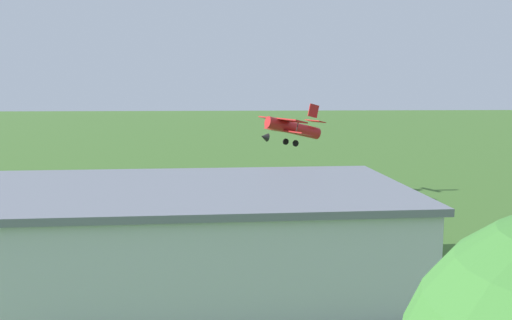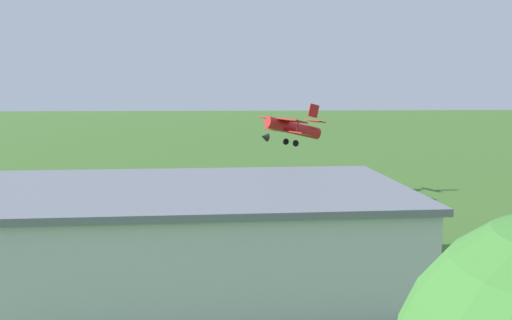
% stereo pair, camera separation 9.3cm
% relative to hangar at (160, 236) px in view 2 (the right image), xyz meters
% --- Properties ---
extents(ground_plane, '(400.00, 400.00, 0.00)m').
position_rel_hangar_xyz_m(ground_plane, '(-3.22, -31.62, -2.69)').
color(ground_plane, '#3D6628').
extents(hangar, '(26.36, 13.39, 5.36)m').
position_rel_hangar_xyz_m(hangar, '(0.00, 0.00, 0.00)').
color(hangar, silver).
rests_on(hangar, ground_plane).
extents(biplane, '(6.94, 7.52, 4.21)m').
position_rel_hangar_xyz_m(biplane, '(-10.24, -24.37, 3.94)').
color(biplane, '#B21E1E').
extents(car_black, '(2.44, 4.78, 1.67)m').
position_rel_hangar_xyz_m(car_black, '(-11.58, -12.26, -1.83)').
color(car_black, black).
rests_on(car_black, ground_plane).
extents(car_grey, '(2.20, 4.23, 1.63)m').
position_rel_hangar_xyz_m(car_grey, '(12.40, -11.55, -1.85)').
color(car_grey, slate).
rests_on(car_grey, ground_plane).
extents(person_watching_takeoff, '(0.53, 0.53, 1.60)m').
position_rel_hangar_xyz_m(person_watching_takeoff, '(2.47, -16.99, -1.89)').
color(person_watching_takeoff, '#72338C').
rests_on(person_watching_takeoff, ground_plane).
extents(person_by_parked_cars, '(0.46, 0.46, 1.76)m').
position_rel_hangar_xyz_m(person_by_parked_cars, '(4.81, -13.73, -1.81)').
color(person_by_parked_cars, '#3F3F47').
rests_on(person_by_parked_cars, ground_plane).
extents(person_beside_truck, '(0.48, 0.48, 1.71)m').
position_rel_hangar_xyz_m(person_beside_truck, '(6.34, -13.64, -1.84)').
color(person_beside_truck, '#3F3F47').
rests_on(person_beside_truck, ground_plane).
extents(person_near_hangar_door, '(0.51, 0.51, 1.55)m').
position_rel_hangar_xyz_m(person_near_hangar_door, '(-1.21, -14.28, -1.92)').
color(person_near_hangar_door, orange).
rests_on(person_near_hangar_door, ground_plane).
extents(person_crossing_taxiway, '(0.40, 0.40, 1.71)m').
position_rel_hangar_xyz_m(person_crossing_taxiway, '(1.32, -16.74, -1.83)').
color(person_crossing_taxiway, '#3F3F47').
rests_on(person_crossing_taxiway, ground_plane).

